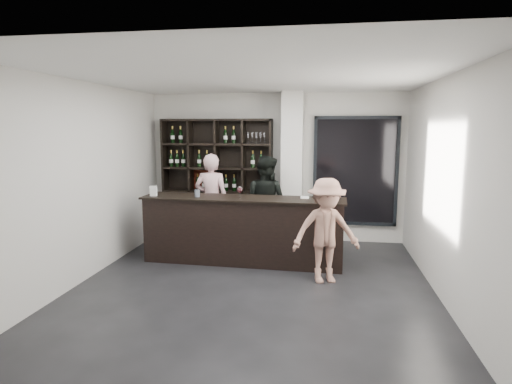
% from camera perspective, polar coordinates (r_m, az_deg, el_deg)
% --- Properties ---
extents(floor, '(5.00, 5.50, 0.01)m').
position_cam_1_polar(floor, '(6.18, -0.42, -12.64)').
color(floor, black).
rests_on(floor, ground).
extents(wine_shelf, '(2.20, 0.35, 2.40)m').
position_cam_1_polar(wine_shelf, '(8.57, -5.20, 1.65)').
color(wine_shelf, black).
rests_on(wine_shelf, floor).
extents(structural_column, '(0.40, 0.40, 2.90)m').
position_cam_1_polar(structural_column, '(8.21, 4.83, 3.10)').
color(structural_column, silver).
rests_on(structural_column, floor).
extents(glass_panel, '(1.60, 0.08, 2.10)m').
position_cam_1_polar(glass_panel, '(8.44, 13.10, 2.71)').
color(glass_panel, black).
rests_on(glass_panel, floor).
extents(tasting_counter, '(3.34, 0.69, 1.10)m').
position_cam_1_polar(tasting_counter, '(7.11, -1.75, -5.09)').
color(tasting_counter, black).
rests_on(tasting_counter, floor).
extents(taster_pink, '(0.66, 0.44, 1.76)m').
position_cam_1_polar(taster_pink, '(8.00, -5.93, -1.17)').
color(taster_pink, '#D7A8A8').
rests_on(taster_pink, floor).
extents(taster_black, '(1.03, 0.93, 1.73)m').
position_cam_1_polar(taster_black, '(7.87, 1.25, -1.41)').
color(taster_black, black).
rests_on(taster_black, floor).
extents(customer, '(1.11, 0.83, 1.53)m').
position_cam_1_polar(customer, '(6.26, 9.31, -5.12)').
color(customer, '#9E705F').
rests_on(customer, floor).
extents(wine_glass, '(0.12, 0.12, 0.22)m').
position_cam_1_polar(wine_glass, '(6.91, -2.17, 0.08)').
color(wine_glass, white).
rests_on(wine_glass, tasting_counter).
extents(spit_cup, '(0.10, 0.10, 0.12)m').
position_cam_1_polar(spit_cup, '(7.11, -7.84, -0.18)').
color(spit_cup, '#9EACC2').
rests_on(spit_cup, tasting_counter).
extents(napkin_stack, '(0.14, 0.14, 0.02)m').
position_cam_1_polar(napkin_stack, '(6.97, 6.52, -0.73)').
color(napkin_stack, white).
rests_on(napkin_stack, tasting_counter).
extents(card_stand, '(0.12, 0.07, 0.17)m').
position_cam_1_polar(card_stand, '(7.32, -13.51, 0.12)').
color(card_stand, white).
rests_on(card_stand, tasting_counter).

